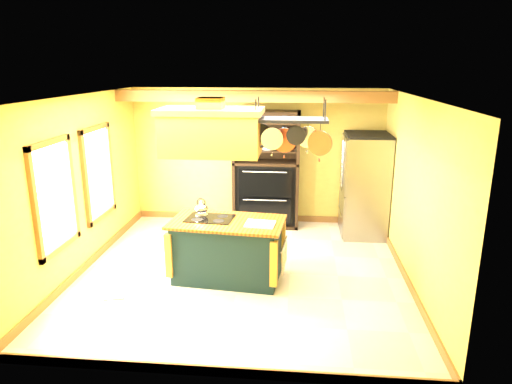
% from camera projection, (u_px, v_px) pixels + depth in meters
% --- Properties ---
extents(floor, '(5.00, 5.00, 0.00)m').
position_uv_depth(floor, '(242.00, 272.00, 7.15)').
color(floor, beige).
rests_on(floor, ground).
extents(ceiling, '(5.00, 5.00, 0.00)m').
position_uv_depth(ceiling, '(241.00, 97.00, 6.42)').
color(ceiling, white).
rests_on(ceiling, wall_back).
extents(wall_back, '(5.00, 0.02, 2.70)m').
position_uv_depth(wall_back, '(257.00, 156.00, 9.18)').
color(wall_back, gold).
rests_on(wall_back, floor).
extents(wall_front, '(5.00, 0.02, 2.70)m').
position_uv_depth(wall_front, '(209.00, 257.00, 4.38)').
color(wall_front, gold).
rests_on(wall_front, floor).
extents(wall_left, '(0.02, 5.00, 2.70)m').
position_uv_depth(wall_left, '(80.00, 185.00, 7.01)').
color(wall_left, gold).
rests_on(wall_left, floor).
extents(wall_right, '(0.02, 5.00, 2.70)m').
position_uv_depth(wall_right, '(414.00, 193.00, 6.56)').
color(wall_right, gold).
rests_on(wall_right, floor).
extents(ceiling_beam, '(5.00, 0.15, 0.20)m').
position_uv_depth(ceiling_beam, '(253.00, 96.00, 8.07)').
color(ceiling_beam, brown).
rests_on(ceiling_beam, ceiling).
extents(window_near, '(0.06, 1.06, 1.56)m').
position_uv_depth(window_near, '(55.00, 196.00, 6.22)').
color(window_near, brown).
rests_on(window_near, wall_left).
extents(window_far, '(0.06, 1.06, 1.56)m').
position_uv_depth(window_far, '(99.00, 173.00, 7.56)').
color(window_far, brown).
rests_on(window_far, wall_left).
extents(kitchen_island, '(1.74, 1.08, 1.11)m').
position_uv_depth(kitchen_island, '(227.00, 249.00, 6.82)').
color(kitchen_island, black).
rests_on(kitchen_island, floor).
extents(range_hood, '(1.44, 0.82, 0.80)m').
position_uv_depth(range_hood, '(211.00, 130.00, 6.36)').
color(range_hood, '#B28E2C').
rests_on(range_hood, ceiling).
extents(pot_rack, '(1.11, 0.51, 0.76)m').
position_uv_depth(pot_rack, '(291.00, 129.00, 6.25)').
color(pot_rack, black).
rests_on(pot_rack, ceiling).
extents(refrigerator, '(0.82, 0.96, 1.89)m').
position_uv_depth(refrigerator, '(364.00, 187.00, 8.53)').
color(refrigerator, gray).
rests_on(refrigerator, floor).
extents(hutch, '(1.29, 0.59, 2.29)m').
position_uv_depth(hutch, '(266.00, 182.00, 9.05)').
color(hutch, black).
rests_on(hutch, floor).
extents(floor_register, '(0.30, 0.18, 0.01)m').
position_uv_depth(floor_register, '(114.00, 298.00, 6.34)').
color(floor_register, black).
rests_on(floor_register, floor).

